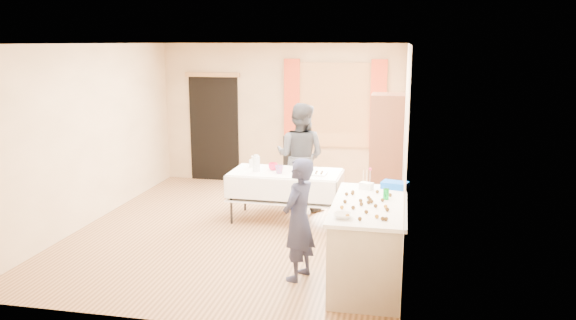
% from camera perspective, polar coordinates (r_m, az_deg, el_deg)
% --- Properties ---
extents(floor, '(4.50, 5.50, 0.02)m').
position_cam_1_polar(floor, '(8.12, -4.83, -7.06)').
color(floor, '#9E7047').
rests_on(floor, ground).
extents(ceiling, '(4.50, 5.50, 0.02)m').
position_cam_1_polar(ceiling, '(7.67, -5.18, 11.77)').
color(ceiling, white).
rests_on(ceiling, floor).
extents(wall_back, '(4.50, 0.02, 2.60)m').
position_cam_1_polar(wall_back, '(10.44, -0.71, 4.64)').
color(wall_back, tan).
rests_on(wall_back, floor).
extents(wall_front, '(4.50, 0.02, 2.60)m').
position_cam_1_polar(wall_front, '(5.26, -13.51, -3.01)').
color(wall_front, tan).
rests_on(wall_front, floor).
extents(wall_left, '(0.02, 5.50, 2.60)m').
position_cam_1_polar(wall_left, '(8.70, -19.44, 2.49)').
color(wall_left, tan).
rests_on(wall_left, floor).
extents(wall_right, '(0.02, 5.50, 2.60)m').
position_cam_1_polar(wall_right, '(7.48, 11.87, 1.46)').
color(wall_right, tan).
rests_on(wall_right, floor).
extents(window_frame, '(1.32, 0.06, 1.52)m').
position_cam_1_polar(window_frame, '(10.21, 4.76, 5.57)').
color(window_frame, olive).
rests_on(window_frame, wall_back).
extents(window_pane, '(1.20, 0.02, 1.40)m').
position_cam_1_polar(window_pane, '(10.19, 4.75, 5.56)').
color(window_pane, white).
rests_on(window_pane, wall_back).
extents(curtain_left, '(0.28, 0.06, 1.65)m').
position_cam_1_polar(curtain_left, '(10.28, 0.39, 5.66)').
color(curtain_left, '#B53A1E').
rests_on(curtain_left, wall_back).
extents(curtain_right, '(0.28, 0.06, 1.65)m').
position_cam_1_polar(curtain_right, '(10.10, 9.15, 5.39)').
color(curtain_right, '#B53A1E').
rests_on(curtain_right, wall_back).
extents(doorway, '(0.95, 0.04, 2.00)m').
position_cam_1_polar(doorway, '(10.80, -7.51, 3.18)').
color(doorway, black).
rests_on(doorway, floor).
extents(door_lintel, '(1.05, 0.06, 0.08)m').
position_cam_1_polar(door_lintel, '(10.66, -7.71, 8.58)').
color(door_lintel, olive).
rests_on(door_lintel, wall_back).
extents(cabinet, '(0.50, 0.60, 1.86)m').
position_cam_1_polar(cabinet, '(8.71, 9.97, 0.52)').
color(cabinet, brown).
rests_on(cabinet, floor).
extents(counter, '(0.79, 1.68, 0.91)m').
position_cam_1_polar(counter, '(6.32, 8.18, -8.31)').
color(counter, '#BDAF97').
rests_on(counter, floor).
extents(party_table, '(1.66, 0.87, 0.75)m').
position_cam_1_polar(party_table, '(8.35, -0.23, -3.21)').
color(party_table, black).
rests_on(party_table, floor).
extents(chair, '(0.50, 0.50, 1.09)m').
position_cam_1_polar(chair, '(9.29, 0.80, -2.40)').
color(chair, black).
rests_on(chair, floor).
extents(girl, '(0.70, 0.63, 1.39)m').
position_cam_1_polar(girl, '(6.26, 1.09, -6.06)').
color(girl, '#1D203C').
rests_on(girl, floor).
extents(woman, '(1.07, 0.96, 1.69)m').
position_cam_1_polar(woman, '(8.88, 1.25, 0.38)').
color(woman, black).
rests_on(woman, floor).
extents(soda_can, '(0.07, 0.07, 0.12)m').
position_cam_1_polar(soda_can, '(6.33, 9.93, -3.42)').
color(soda_can, '#058C26').
rests_on(soda_can, counter).
extents(mixing_bowl, '(0.19, 0.19, 0.05)m').
position_cam_1_polar(mixing_bowl, '(5.62, 5.58, -5.65)').
color(mixing_bowl, white).
rests_on(mixing_bowl, counter).
extents(foam_block, '(0.18, 0.15, 0.08)m').
position_cam_1_polar(foam_block, '(6.72, 7.96, -2.62)').
color(foam_block, white).
rests_on(foam_block, counter).
extents(blue_basket, '(0.34, 0.27, 0.08)m').
position_cam_1_polar(blue_basket, '(6.82, 10.80, -2.51)').
color(blue_basket, blue).
rests_on(blue_basket, counter).
extents(pitcher, '(0.11, 0.11, 0.22)m').
position_cam_1_polar(pitcher, '(8.28, -3.24, -0.40)').
color(pitcher, silver).
rests_on(pitcher, party_table).
extents(cup_red, '(0.14, 0.14, 0.11)m').
position_cam_1_polar(cup_red, '(8.35, -1.52, -0.66)').
color(cup_red, '#D11C44').
rests_on(cup_red, party_table).
extents(cup_rainbow, '(0.14, 0.14, 0.12)m').
position_cam_1_polar(cup_rainbow, '(8.14, -0.90, -0.97)').
color(cup_rainbow, red).
rests_on(cup_rainbow, party_table).
extents(small_bowl, '(0.25, 0.25, 0.06)m').
position_cam_1_polar(small_bowl, '(8.28, 1.85, -0.95)').
color(small_bowl, white).
rests_on(small_bowl, party_table).
extents(pastry_tray, '(0.30, 0.23, 0.02)m').
position_cam_1_polar(pastry_tray, '(8.08, 2.89, -1.42)').
color(pastry_tray, white).
rests_on(pastry_tray, party_table).
extents(bottle, '(0.10, 0.10, 0.18)m').
position_cam_1_polar(bottle, '(8.55, -3.64, -0.15)').
color(bottle, white).
rests_on(bottle, party_table).
extents(cake_balls, '(0.53, 1.10, 0.04)m').
position_cam_1_polar(cake_balls, '(6.07, 8.10, -4.40)').
color(cake_balls, '#3F2314').
rests_on(cake_balls, counter).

